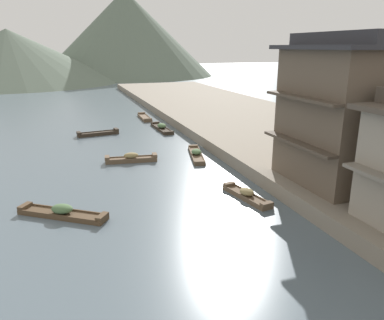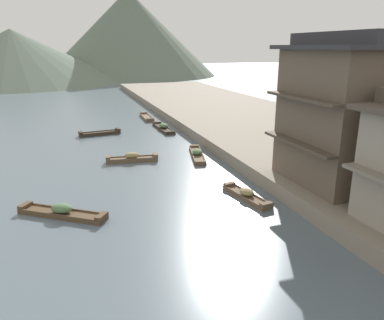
{
  "view_description": "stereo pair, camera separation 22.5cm",
  "coord_description": "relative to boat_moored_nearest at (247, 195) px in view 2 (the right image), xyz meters",
  "views": [
    {
      "loc": [
        -3.95,
        -0.62,
        8.89
      ],
      "look_at": [
        3.37,
        20.73,
        2.07
      ],
      "focal_mm": 35.22,
      "sensor_mm": 36.0,
      "label": 1
    },
    {
      "loc": [
        -3.74,
        -0.69,
        8.89
      ],
      "look_at": [
        3.37,
        20.73,
        2.07
      ],
      "focal_mm": 35.22,
      "sensor_mm": 36.0,
      "label": 2
    }
  ],
  "objects": [
    {
      "name": "boat_moored_second",
      "position": [
        -6.89,
        20.49,
        -0.04
      ],
      "size": [
        4.34,
        1.54,
        0.53
      ],
      "color": "#33281E",
      "rests_on": "ground"
    },
    {
      "name": "boat_moored_nearest",
      "position": [
        0.0,
        0.0,
        0.0
      ],
      "size": [
        1.55,
        4.13,
        0.64
      ],
      "color": "brown",
      "rests_on": "ground"
    },
    {
      "name": "house_waterfront_tall",
      "position": [
        5.29,
        -1.12,
        5.02
      ],
      "size": [
        6.05,
        7.21,
        8.74
      ],
      "color": "brown",
      "rests_on": "riverbank_right"
    },
    {
      "name": "hill_far_centre",
      "position": [
        -21.94,
        89.91,
        6.38
      ],
      "size": [
        55.57,
        55.57,
        13.2
      ],
      "primitive_type": "cone",
      "color": "#5B6B5B",
      "rests_on": "ground"
    },
    {
      "name": "boat_midriver_upstream",
      "position": [
        -10.66,
        0.94,
        0.01
      ],
      "size": [
        4.75,
        3.75,
        0.7
      ],
      "color": "brown",
      "rests_on": "ground"
    },
    {
      "name": "hill_far_east",
      "position": [
        10.51,
        104.0,
        12.49
      ],
      "size": [
        53.47,
        53.47,
        25.42
      ],
      "primitive_type": "cone",
      "color": "#5B6B5B",
      "rests_on": "ground"
    },
    {
      "name": "boat_upstream_distant",
      "position": [
        -5.3,
        9.9,
        0.05
      ],
      "size": [
        4.21,
        1.42,
        0.75
      ],
      "color": "brown",
      "rests_on": "ground"
    },
    {
      "name": "boat_midriver_drifting",
      "position": [
        0.07,
        20.88,
        0.01
      ],
      "size": [
        1.23,
        5.84,
        0.73
      ],
      "color": "#33281E",
      "rests_on": "ground"
    },
    {
      "name": "boat_moored_third",
      "position": [
        -0.33,
        28.05,
        -0.07
      ],
      "size": [
        1.18,
        5.02,
        0.47
      ],
      "color": "brown",
      "rests_on": "ground"
    },
    {
      "name": "hill_far_west",
      "position": [
        9.59,
        116.8,
        9.83
      ],
      "size": [
        40.45,
        40.45,
        20.1
      ],
      "primitive_type": "cone",
      "color": "slate",
      "rests_on": "ground"
    },
    {
      "name": "riverbank_right",
      "position": [
        10.72,
        11.54,
        0.25
      ],
      "size": [
        18.0,
        110.0,
        0.94
      ],
      "primitive_type": "cube",
      "color": "gray",
      "rests_on": "ground"
    },
    {
      "name": "boat_moored_far",
      "position": [
        0.16,
        9.6,
        -0.02
      ],
      "size": [
        2.06,
        5.35,
        0.64
      ],
      "color": "brown",
      "rests_on": "ground"
    }
  ]
}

